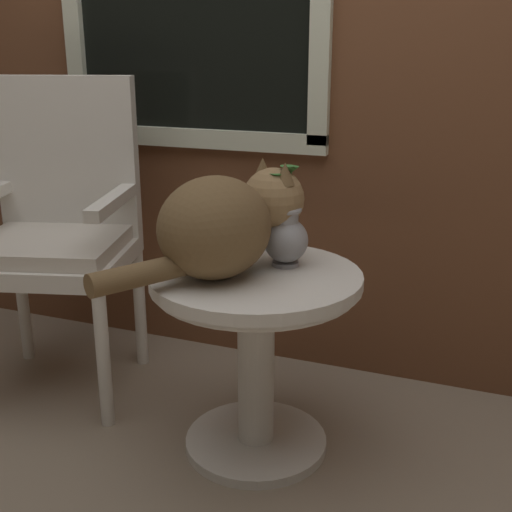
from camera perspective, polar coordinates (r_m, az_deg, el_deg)
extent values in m
plane|color=gray|center=(1.96, -5.22, -19.14)|extent=(6.00, 6.00, 0.00)
cube|color=brown|center=(2.36, 3.57, 20.76)|extent=(4.00, 0.04, 2.60)
cube|color=beige|center=(2.49, -5.62, 10.24)|extent=(1.05, 0.03, 0.07)
cube|color=beige|center=(2.73, -15.65, 18.95)|extent=(0.07, 0.03, 0.82)
cube|color=beige|center=(2.29, 5.73, 19.79)|extent=(0.07, 0.03, 0.82)
cube|color=black|center=(2.48, -5.77, 19.64)|extent=(0.96, 0.01, 0.80)
cylinder|color=silver|center=(2.10, 0.00, -15.89)|extent=(0.43, 0.43, 0.03)
cylinder|color=silver|center=(1.96, 0.00, -9.40)|extent=(0.11, 0.11, 0.50)
cylinder|color=silver|center=(1.85, 0.00, -1.99)|extent=(0.61, 0.61, 0.03)
torus|color=silver|center=(1.86, 0.00, -2.78)|extent=(0.58, 0.58, 0.02)
cylinder|color=silver|center=(2.15, -13.20, -8.89)|extent=(0.04, 0.04, 0.46)
cylinder|color=silver|center=(2.69, -19.72, -3.94)|extent=(0.04, 0.04, 0.46)
cylinder|color=silver|center=(2.53, -10.13, -4.49)|extent=(0.04, 0.04, 0.46)
cube|color=silver|center=(2.32, -17.41, -0.29)|extent=(0.62, 0.60, 0.06)
cube|color=beige|center=(2.31, -17.53, 1.01)|extent=(0.57, 0.55, 0.05)
cube|color=silver|center=(2.44, -16.22, 8.27)|extent=(0.50, 0.19, 0.57)
cube|color=silver|center=(2.19, -12.37, 4.75)|extent=(0.17, 0.44, 0.04)
ellipsoid|color=brown|center=(1.78, -3.77, 2.50)|extent=(0.41, 0.42, 0.28)
sphere|color=olive|center=(1.89, 1.53, 5.02)|extent=(0.18, 0.18, 0.18)
cone|color=brown|center=(1.83, 2.55, 7.22)|extent=(0.06, 0.06, 0.06)
cone|color=brown|center=(1.91, 0.58, 7.66)|extent=(0.06, 0.06, 0.06)
cylinder|color=brown|center=(1.69, -9.93, -1.57)|extent=(0.20, 0.28, 0.06)
cylinder|color=#99999E|center=(1.91, 2.59, -0.65)|extent=(0.08, 0.08, 0.01)
ellipsoid|color=#99999E|center=(1.89, 2.62, 1.39)|extent=(0.13, 0.13, 0.13)
cylinder|color=#99999E|center=(1.87, 2.65, 3.46)|extent=(0.07, 0.07, 0.04)
torus|color=#99999E|center=(1.86, 2.66, 4.08)|extent=(0.09, 0.09, 0.02)
cylinder|color=#387533|center=(1.85, 2.26, 5.53)|extent=(0.03, 0.01, 0.10)
cone|color=#387533|center=(1.84, 1.86, 6.99)|extent=(0.04, 0.04, 0.02)
cylinder|color=#387533|center=(1.87, 2.89, 5.83)|extent=(0.01, 0.05, 0.11)
cone|color=#387533|center=(1.88, 3.12, 7.56)|extent=(0.04, 0.04, 0.02)
cylinder|color=#387533|center=(1.86, 2.72, 5.85)|extent=(0.01, 0.03, 0.11)
cone|color=#387533|center=(1.86, 2.78, 7.62)|extent=(0.04, 0.04, 0.02)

